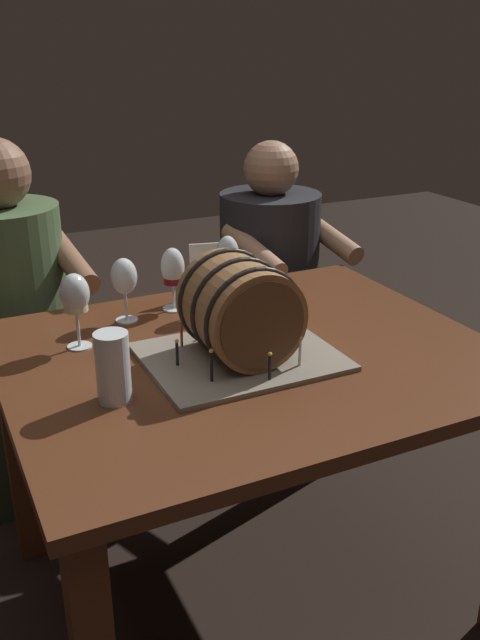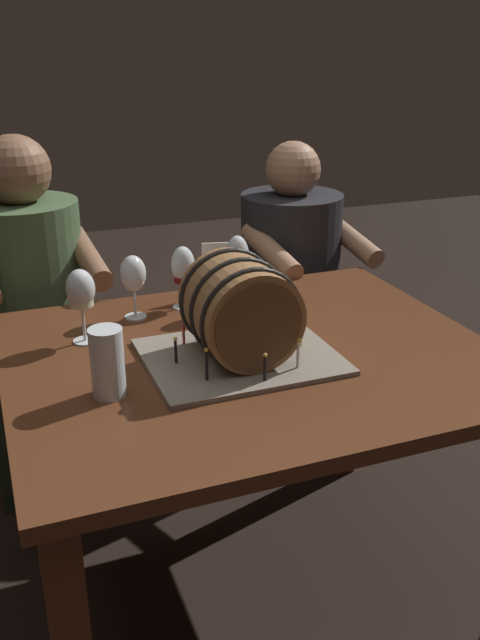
{
  "view_description": "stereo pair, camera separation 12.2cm",
  "coord_description": "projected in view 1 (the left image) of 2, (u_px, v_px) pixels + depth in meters",
  "views": [
    {
      "loc": [
        -0.69,
        -1.36,
        1.45
      ],
      "look_at": [
        -0.04,
        -0.03,
        0.84
      ],
      "focal_mm": 38.85,
      "sensor_mm": 36.0,
      "label": 1
    },
    {
      "loc": [
        -0.57,
        -1.41,
        1.45
      ],
      "look_at": [
        -0.04,
        -0.03,
        0.84
      ],
      "focal_mm": 38.85,
      "sensor_mm": 36.0,
      "label": 2
    }
  ],
  "objects": [
    {
      "name": "wine_glass_amber",
      "position": [
        228.0,
        261.0,
        1.88
      ],
      "size": [
        0.07,
        0.07,
        0.21
      ],
      "color": "white",
      "rests_on": "dining_table"
    },
    {
      "name": "wine_glass_red",
      "position": [
        173.0,
        270.0,
        1.9
      ],
      "size": [
        0.07,
        0.07,
        0.18
      ],
      "color": "white",
      "rests_on": "dining_table"
    },
    {
      "name": "person_seated_right",
      "position": [
        269.0,
        304.0,
        2.56
      ],
      "size": [
        0.43,
        0.51,
        1.12
      ],
      "color": "black",
      "rests_on": "ground"
    },
    {
      "name": "person_seated_left",
      "position": [
        17.0,
        341.0,
        2.18
      ],
      "size": [
        0.41,
        0.5,
        1.18
      ],
      "color": "#2A3A24",
      "rests_on": "ground"
    },
    {
      "name": "barrel_cake",
      "position": [
        240.0,
        314.0,
        1.6
      ],
      "size": [
        0.44,
        0.36,
        0.25
      ],
      "color": "gray",
      "rests_on": "dining_table"
    },
    {
      "name": "dining_table",
      "position": [
        249.0,
        392.0,
        1.73
      ],
      "size": [
        1.17,
        0.96,
        0.74
      ],
      "color": "#562D19",
      "rests_on": "ground"
    },
    {
      "name": "menu_card",
      "position": [
        209.0,
        270.0,
        2.0
      ],
      "size": [
        0.11,
        0.05,
        0.16
      ],
      "primitive_type": "cube",
      "rotation": [
        -0.09,
        0.0,
        -0.23
      ],
      "color": "silver",
      "rests_on": "dining_table"
    },
    {
      "name": "ground_plane",
      "position": [
        248.0,
        586.0,
        1.96
      ],
      "size": [
        8.0,
        8.0,
        0.0
      ],
      "primitive_type": "plane",
      "color": "black"
    },
    {
      "name": "wine_glass_empty",
      "position": [
        124.0,
        278.0,
        1.81
      ],
      "size": [
        0.07,
        0.07,
        0.18
      ],
      "color": "white",
      "rests_on": "dining_table"
    },
    {
      "name": "wine_glass_white",
      "position": [
        75.0,
        297.0,
        1.65
      ],
      "size": [
        0.07,
        0.07,
        0.19
      ],
      "color": "white",
      "rests_on": "dining_table"
    },
    {
      "name": "beer_pint",
      "position": [
        113.0,
        370.0,
        1.43
      ],
      "size": [
        0.07,
        0.07,
        0.15
      ],
      "color": "white",
      "rests_on": "dining_table"
    }
  ]
}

